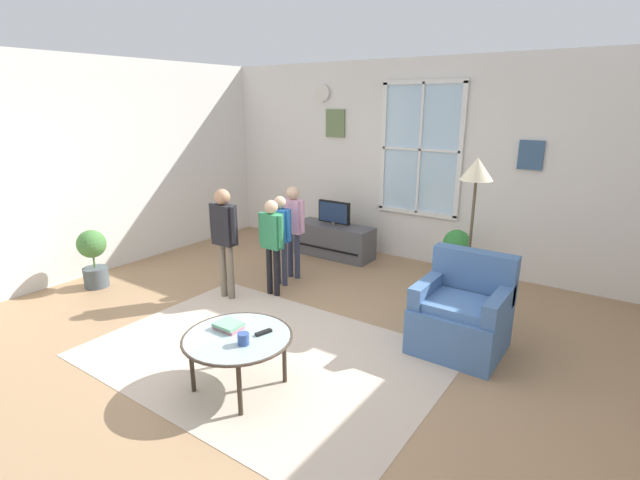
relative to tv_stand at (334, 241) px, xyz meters
The scene contains 18 objects.
ground_plane 2.79m from the tv_stand, 69.76° to the right, with size 6.90×6.87×0.02m, color #9E7A56.
back_wall 1.60m from the tv_stand, 31.18° to the left, with size 6.30×0.17×2.74m.
side_wall_left 3.62m from the tv_stand, 130.75° to the right, with size 0.12×6.27×2.74m.
area_rug 2.91m from the tv_stand, 69.12° to the right, with size 3.05×2.14×0.01m, color #C6B29E.
tv_stand is the anchor object (origin of this frame).
television 0.42m from the tv_stand, 90.00° to the right, with size 0.51×0.08×0.35m.
armchair 2.88m from the tv_stand, 33.00° to the right, with size 0.76×0.74×0.87m.
coffee_table 3.40m from the tv_stand, 69.40° to the right, with size 0.86×0.86×0.45m.
book_stack 3.31m from the tv_stand, 71.47° to the right, with size 0.22×0.17×0.05m.
cup 3.51m from the tv_stand, 67.84° to the right, with size 0.09×0.09×0.09m, color #334C8C.
remote_near_books 3.32m from the tv_stand, 66.28° to the right, with size 0.04×0.14×0.02m, color black.
person_blue_shirt 1.38m from the tv_stand, 86.53° to the right, with size 0.34×0.15×1.11m.
person_black_shirt 2.05m from the tv_stand, 95.09° to the right, with size 0.38×0.17×1.27m.
person_pink_shirt 1.14m from the tv_stand, 87.15° to the right, with size 0.36×0.16×1.18m.
person_green_shirt 1.68m from the tv_stand, 82.83° to the right, with size 0.34×0.15×1.13m.
potted_plant_by_window 1.80m from the tv_stand, ahead, with size 0.34×0.34×0.66m.
potted_plant_corner 3.17m from the tv_stand, 123.24° to the right, with size 0.34×0.34×0.71m.
floor_lamp 2.65m from the tv_stand, 21.40° to the right, with size 0.32×0.32×1.66m.
Camera 1 is at (2.61, -2.86, 2.18)m, focal length 26.26 mm.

